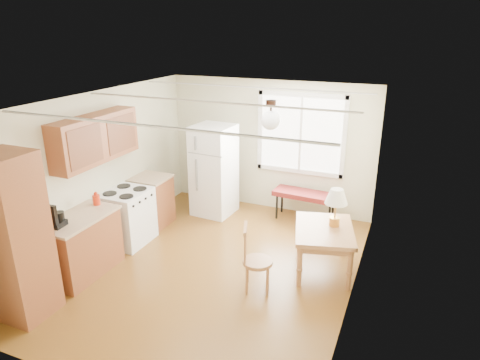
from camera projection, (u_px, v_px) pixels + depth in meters
The scene contains 11 objects.
room_shell at pixel (212, 190), 6.00m from camera, with size 4.60×5.60×2.62m.
kitchen_run at pixel (88, 214), 6.20m from camera, with size 0.65×3.40×2.20m.
window_unit at pixel (301, 134), 7.82m from camera, with size 1.64×0.05×1.51m.
pendant_light at pixel (271, 119), 5.75m from camera, with size 0.26×0.26×0.40m.
refrigerator at pixel (214, 170), 8.03m from camera, with size 0.76×0.76×1.71m.
bench at pixel (305, 195), 7.85m from camera, with size 1.20×0.51×0.54m.
dining_table at pixel (324, 235), 6.18m from camera, with size 1.06×1.26×0.68m.
chair at pixel (251, 254), 5.73m from camera, with size 0.45×0.45×0.93m.
table_lamp at pixel (336, 199), 6.09m from camera, with size 0.33×0.33×0.57m.
coffee_maker at pixel (56, 218), 5.64m from camera, with size 0.19×0.23×0.34m.
kettle at pixel (96, 199), 6.36m from camera, with size 0.11×0.11×0.21m.
Camera 1 is at (2.50, -5.01, 3.43)m, focal length 32.00 mm.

